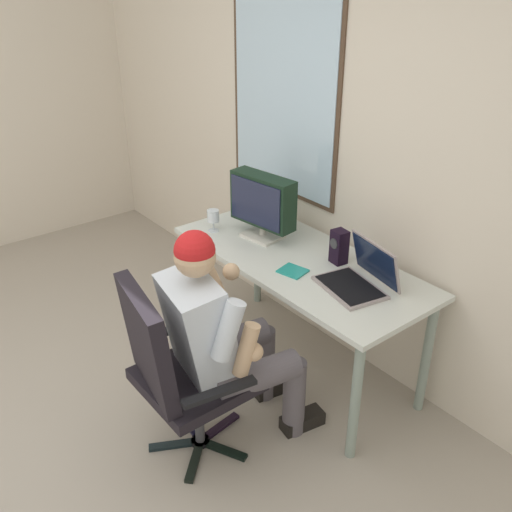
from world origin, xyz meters
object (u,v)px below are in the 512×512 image
Objects in this scene: office_chair at (174,366)px; wine_glass at (213,217)px; desk_speaker at (339,247)px; crt_monitor at (263,202)px; person_seated at (224,335)px; desk at (299,271)px; laptop at (361,275)px; cd_case at (293,271)px.

wine_glass is at bearing 135.09° from office_chair.
desk_speaker reaches higher than wine_glass.
crt_monitor is 0.55m from desk_speaker.
person_seated is 0.99m from wine_glass.
person_seated is (0.21, -0.68, -0.03)m from desk.
laptop is (0.43, 0.04, 0.15)m from desk.
desk_speaker is at bearing 159.51° from laptop.
laptop is 2.98× the size of wine_glass.
person_seated is 0.78m from laptop.
office_chair is at bearing -104.92° from laptop.
laptop is 1.06m from wine_glass.
crt_monitor is 1.06× the size of laptop.
office_chair is at bearing -44.91° from wine_glass.
desk_speaker is (-0.04, 0.82, 0.22)m from person_seated.
crt_monitor reaches higher than cd_case.
wine_glass is at bearing 148.25° from person_seated.
person_seated is (0.04, 0.27, 0.08)m from office_chair.
crt_monitor reaches higher than laptop.
crt_monitor is at bearing 35.43° from wine_glass.
wine_glass is 0.84m from desk_speaker.
desk_speaker is 0.30m from cd_case.
person_seated reaches higher than wine_glass.
laptop is at bearing 27.98° from cd_case.
cd_case is at bearing -18.22° from crt_monitor.
person_seated is at bearing -72.95° from desk.
office_chair is 2.39× the size of laptop.
crt_monitor is 2.24× the size of desk_speaker.
desk is 8.15× the size of desk_speaker.
person_seated reaches higher than desk.
laptop reaches higher than office_chair.
cd_case is at bearing 94.93° from office_chair.
desk_speaker is at bearing 74.34° from cd_case.
cd_case is (0.71, 0.04, -0.09)m from wine_glass.
crt_monitor reaches higher than desk_speaker.
wine_glass is (-1.04, -0.22, 0.03)m from laptop.
desk_speaker is at bearing 38.12° from desk.
desk_speaker is at bearing 92.46° from person_seated.
cd_case is (0.10, -0.14, 0.09)m from desk.
desk is at bearing -1.61° from crt_monitor.
laptop is (0.22, 0.72, 0.18)m from person_seated.
office_chair is 1.13m from desk_speaker.
office_chair is 1.17m from crt_monitor.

